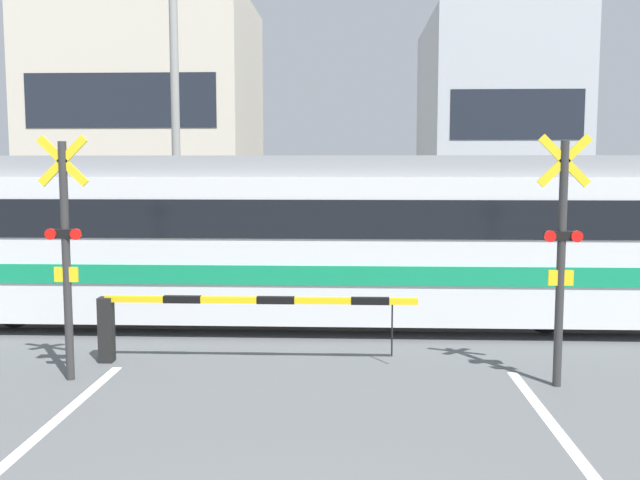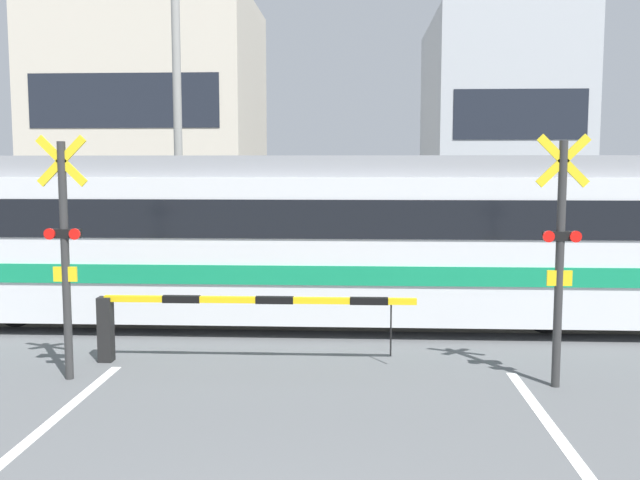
{
  "view_description": "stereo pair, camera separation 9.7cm",
  "coord_description": "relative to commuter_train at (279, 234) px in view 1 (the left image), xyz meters",
  "views": [
    {
      "loc": [
        0.54,
        -3.49,
        2.9
      ],
      "look_at": [
        0.0,
        8.8,
        1.6
      ],
      "focal_mm": 40.0,
      "sensor_mm": 36.0,
      "label": 1
    },
    {
      "loc": [
        0.64,
        -3.48,
        2.9
      ],
      "look_at": [
        0.0,
        8.8,
        1.6
      ],
      "focal_mm": 40.0,
      "sensor_mm": 36.0,
      "label": 2
    }
  ],
  "objects": [
    {
      "name": "rail_track_near",
      "position": [
        0.79,
        -0.72,
        -1.6
      ],
      "size": [
        50.0,
        0.1,
        0.08
      ],
      "color": "#5B564C",
      "rests_on": "ground_plane"
    },
    {
      "name": "pedestrian",
      "position": [
        0.29,
        6.8,
        -0.64
      ],
      "size": [
        0.38,
        0.23,
        1.73
      ],
      "color": "brown",
      "rests_on": "ground_plane"
    },
    {
      "name": "commuter_train",
      "position": [
        0.0,
        0.0,
        0.0
      ],
      "size": [
        15.18,
        2.99,
        3.05
      ],
      "color": "silver",
      "rests_on": "ground_plane"
    },
    {
      "name": "rail_track_far",
      "position": [
        0.79,
        0.72,
        -1.6
      ],
      "size": [
        50.0,
        0.1,
        0.08
      ],
      "color": "#5B564C",
      "rests_on": "ground_plane"
    },
    {
      "name": "crossing_barrier_far",
      "position": [
        2.45,
        2.88,
        -0.89
      ],
      "size": [
        4.66,
        0.2,
        1.0
      ],
      "color": "black",
      "rests_on": "ground_plane"
    },
    {
      "name": "building_left_of_street",
      "position": [
        -6.55,
        15.05,
        2.99
      ],
      "size": [
        7.85,
        7.73,
        9.25
      ],
      "color": "beige",
      "rests_on": "ground_plane"
    },
    {
      "name": "building_right_of_street",
      "position": [
        6.82,
        15.05,
        2.52
      ],
      "size": [
        5.26,
        7.73,
        8.32
      ],
      "color": "#B2B7BC",
      "rests_on": "ground_plane"
    },
    {
      "name": "utility_pole_streetside",
      "position": [
        -3.22,
        5.38,
        2.66
      ],
      "size": [
        0.22,
        0.22,
        8.59
      ],
      "color": "gray",
      "rests_on": "ground_plane"
    },
    {
      "name": "crossing_signal_left",
      "position": [
        -2.47,
        -3.77,
        0.18
      ],
      "size": [
        0.68,
        0.15,
        3.29
      ],
      "color": "#333333",
      "rests_on": "ground_plane"
    },
    {
      "name": "crossing_barrier_near",
      "position": [
        -0.88,
        -2.89,
        -0.89
      ],
      "size": [
        4.66,
        0.2,
        1.0
      ],
      "color": "black",
      "rests_on": "ground_plane"
    },
    {
      "name": "crossing_signal_right",
      "position": [
        4.04,
        -3.77,
        0.18
      ],
      "size": [
        0.68,
        0.15,
        3.29
      ],
      "color": "#333333",
      "rests_on": "ground_plane"
    }
  ]
}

